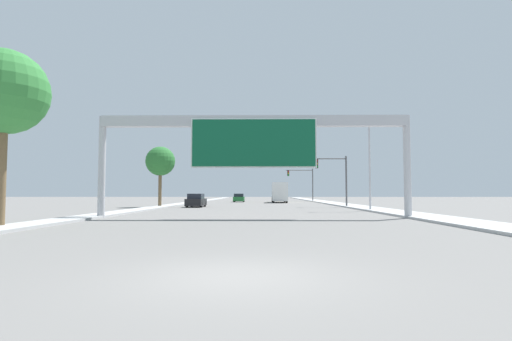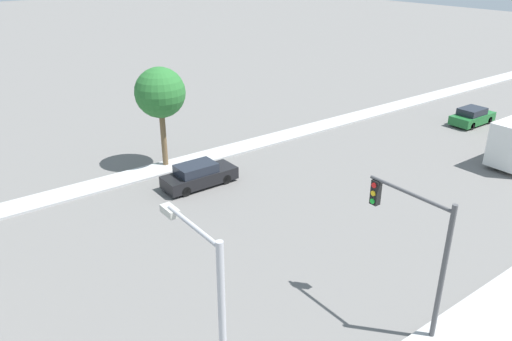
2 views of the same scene
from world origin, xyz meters
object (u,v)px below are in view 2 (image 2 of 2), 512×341
(car_mid_right, at_px, (199,175))
(car_mid_left, at_px, (472,117))
(traffic_light_near_intersection, at_px, (418,238))
(palm_tree_background, at_px, (160,93))

(car_mid_right, distance_m, car_mid_left, 25.44)
(car_mid_left, distance_m, traffic_light_near_intersection, 28.20)
(car_mid_right, xyz_separation_m, palm_tree_background, (-4.12, -0.25, 4.49))
(traffic_light_near_intersection, xyz_separation_m, palm_tree_background, (-20.16, -0.39, 1.29))
(car_mid_left, bearing_deg, traffic_light_near_intersection, -63.42)
(car_mid_left, bearing_deg, palm_tree_background, -106.67)
(car_mid_right, bearing_deg, car_mid_left, 82.09)
(traffic_light_near_intersection, distance_m, palm_tree_background, 20.20)
(car_mid_right, bearing_deg, palm_tree_background, -176.56)
(traffic_light_near_intersection, bearing_deg, palm_tree_background, -178.90)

